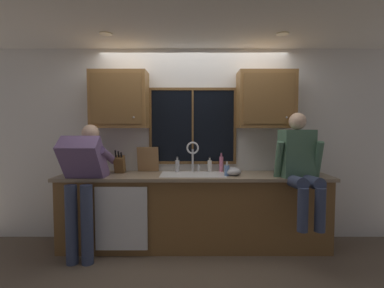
# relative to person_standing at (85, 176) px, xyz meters

# --- Properties ---
(back_wall) EXTENTS (5.67, 0.12, 2.55)m
(back_wall) POSITION_rel_person_standing_xyz_m (1.26, 0.66, 0.32)
(back_wall) COLOR silver
(back_wall) RESTS_ON floor
(ceiling_downlight_left) EXTENTS (0.14, 0.14, 0.01)m
(ceiling_downlight_left) POSITION_rel_person_standing_xyz_m (0.28, 0.00, 1.59)
(ceiling_downlight_left) COLOR #FFEAB2
(ceiling_downlight_right) EXTENTS (0.14, 0.14, 0.01)m
(ceiling_downlight_right) POSITION_rel_person_standing_xyz_m (2.24, 0.00, 1.59)
(ceiling_downlight_right) COLOR #FFEAB2
(window_glass) EXTENTS (1.10, 0.02, 0.95)m
(window_glass) POSITION_rel_person_standing_xyz_m (1.25, 0.60, 0.57)
(window_glass) COLOR black
(window_frame_top) EXTENTS (1.17, 0.02, 0.04)m
(window_frame_top) POSITION_rel_person_standing_xyz_m (1.25, 0.59, 1.06)
(window_frame_top) COLOR brown
(window_frame_bottom) EXTENTS (1.17, 0.02, 0.04)m
(window_frame_bottom) POSITION_rel_person_standing_xyz_m (1.25, 0.59, 0.08)
(window_frame_bottom) COLOR brown
(window_frame_left) EXTENTS (0.03, 0.02, 0.95)m
(window_frame_left) POSITION_rel_person_standing_xyz_m (0.68, 0.59, 0.57)
(window_frame_left) COLOR brown
(window_frame_right) EXTENTS (0.03, 0.02, 0.95)m
(window_frame_right) POSITION_rel_person_standing_xyz_m (1.81, 0.59, 0.57)
(window_frame_right) COLOR brown
(window_mullion_center) EXTENTS (0.02, 0.02, 0.95)m
(window_mullion_center) POSITION_rel_person_standing_xyz_m (1.25, 0.58, 0.57)
(window_mullion_center) COLOR brown
(lower_cabinet_run) EXTENTS (3.27, 0.58, 0.88)m
(lower_cabinet_run) POSITION_rel_person_standing_xyz_m (1.26, 0.31, -0.51)
(lower_cabinet_run) COLOR brown
(lower_cabinet_run) RESTS_ON floor
(countertop) EXTENTS (3.33, 0.62, 0.04)m
(countertop) POSITION_rel_person_standing_xyz_m (1.26, 0.29, -0.05)
(countertop) COLOR gray
(countertop) RESTS_ON lower_cabinet_run
(dishwasher_front) EXTENTS (0.60, 0.02, 0.74)m
(dishwasher_front) POSITION_rel_person_standing_xyz_m (0.42, -0.00, -0.50)
(dishwasher_front) COLOR white
(upper_cabinet_left) EXTENTS (0.71, 0.36, 0.72)m
(upper_cabinet_left) POSITION_rel_person_standing_xyz_m (0.31, 0.43, 0.91)
(upper_cabinet_left) COLOR olive
(upper_cabinet_right) EXTENTS (0.71, 0.36, 0.72)m
(upper_cabinet_right) POSITION_rel_person_standing_xyz_m (2.18, 0.43, 0.91)
(upper_cabinet_right) COLOR olive
(sink) EXTENTS (0.80, 0.46, 0.21)m
(sink) POSITION_rel_person_standing_xyz_m (1.25, 0.30, -0.13)
(sink) COLOR silver
(sink) RESTS_ON lower_cabinet_run
(faucet) EXTENTS (0.18, 0.09, 0.40)m
(faucet) POSITION_rel_person_standing_xyz_m (1.25, 0.48, 0.22)
(faucet) COLOR silver
(faucet) RESTS_ON countertop
(person_standing) EXTENTS (0.53, 0.70, 1.54)m
(person_standing) POSITION_rel_person_standing_xyz_m (0.00, 0.00, 0.00)
(person_standing) COLOR #384260
(person_standing) RESTS_ON floor
(person_sitting_on_counter) EXTENTS (0.54, 0.63, 1.26)m
(person_sitting_on_counter) POSITION_rel_person_standing_xyz_m (2.48, 0.03, 0.15)
(person_sitting_on_counter) COLOR #384260
(person_sitting_on_counter) RESTS_ON countertop
(knife_block) EXTENTS (0.12, 0.18, 0.32)m
(knife_block) POSITION_rel_person_standing_xyz_m (0.31, 0.40, 0.07)
(knife_block) COLOR brown
(knife_block) RESTS_ON countertop
(cutting_board) EXTENTS (0.28, 0.09, 0.33)m
(cutting_board) POSITION_rel_person_standing_xyz_m (0.65, 0.52, 0.13)
(cutting_board) COLOR #997047
(cutting_board) RESTS_ON countertop
(mixing_bowl) EXTENTS (0.21, 0.21, 0.10)m
(mixing_bowl) POSITION_rel_person_standing_xyz_m (1.74, 0.24, 0.01)
(mixing_bowl) COLOR #B7B7BC
(mixing_bowl) RESTS_ON countertop
(soap_dispenser) EXTENTS (0.06, 0.07, 0.18)m
(soap_dispenser) POSITION_rel_person_standing_xyz_m (1.66, 0.20, 0.03)
(soap_dispenser) COLOR #668CCC
(soap_dispenser) RESTS_ON countertop
(bottle_green_glass) EXTENTS (0.06, 0.06, 0.20)m
(bottle_green_glass) POSITION_rel_person_standing_xyz_m (1.47, 0.51, 0.05)
(bottle_green_glass) COLOR silver
(bottle_green_glass) RESTS_ON countertop
(bottle_tall_clear) EXTENTS (0.05, 0.05, 0.26)m
(bottle_tall_clear) POSITION_rel_person_standing_xyz_m (1.63, 0.53, 0.07)
(bottle_tall_clear) COLOR pink
(bottle_tall_clear) RESTS_ON countertop
(bottle_amber_small) EXTENTS (0.06, 0.06, 0.21)m
(bottle_amber_small) POSITION_rel_person_standing_xyz_m (1.05, 0.47, 0.05)
(bottle_amber_small) COLOR #B7B7BC
(bottle_amber_small) RESTS_ON countertop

